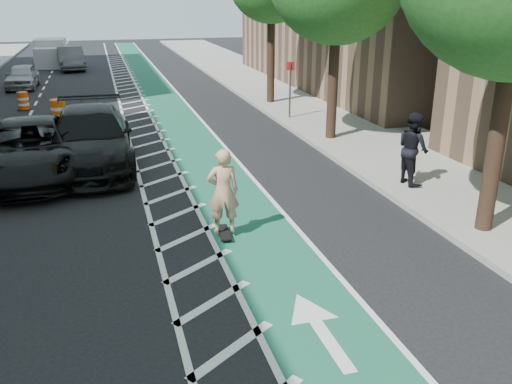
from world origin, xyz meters
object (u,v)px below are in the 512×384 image
object	(u,v)px
skateboarder	(223,191)
barrel_a	(2,149)
suv_far	(90,139)
suv_near	(30,149)

from	to	relation	value
skateboarder	barrel_a	size ratio (longest dim) A/B	2.37
skateboarder	barrel_a	distance (m)	9.58
barrel_a	skateboarder	bearing A→B (deg)	-54.25
skateboarder	barrel_a	xyz separation A→B (m)	(-5.58, 7.75, -0.69)
suv_far	suv_near	bearing A→B (deg)	-162.07
suv_near	suv_far	world-z (taller)	suv_far
suv_near	barrel_a	world-z (taller)	suv_near
suv_near	suv_far	size ratio (longest dim) A/B	0.96
suv_far	barrel_a	size ratio (longest dim) A/B	7.70
suv_far	skateboarder	bearing A→B (deg)	-65.20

